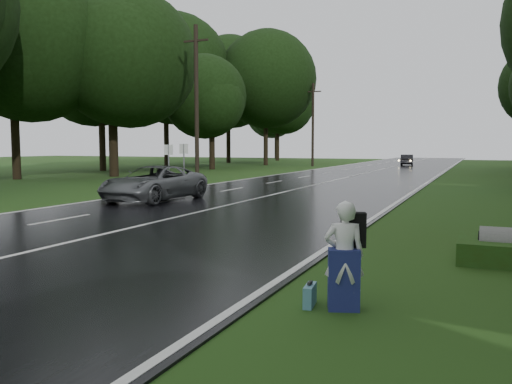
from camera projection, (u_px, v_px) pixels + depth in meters
ground at (93, 238)px, 13.11m from camera, size 160.00×160.00×0.00m
road at (321, 184)px, 31.37m from camera, size 12.00×140.00×0.04m
lane_center at (321, 183)px, 31.37m from camera, size 0.12×140.00×0.01m
grey_car at (154, 183)px, 21.63m from camera, size 2.56×5.26×1.44m
far_car at (407, 160)px, 58.84m from camera, size 1.74×3.92×1.25m
hitchhiker at (345, 259)px, 7.37m from camera, size 0.66×0.63×1.56m
suitcase at (310, 295)px, 7.57m from camera, size 0.18×0.45×0.31m
utility_pole_mid at (197, 180)px, 34.72m from camera, size 1.80×0.28×10.12m
utility_pole_far at (312, 166)px, 58.02m from camera, size 1.80×0.28×9.12m
road_sign_a at (169, 187)px, 29.26m from camera, size 0.57×0.10×2.36m
road_sign_b at (184, 185)px, 30.74m from camera, size 0.58×0.10×2.41m
tree_left_d at (114, 176)px, 39.08m from camera, size 9.33×9.33×14.58m
tree_left_e at (212, 169)px, 50.55m from camera, size 7.60×7.60×11.88m
tree_left_f at (266, 165)px, 61.14m from camera, size 10.91×10.91×17.05m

